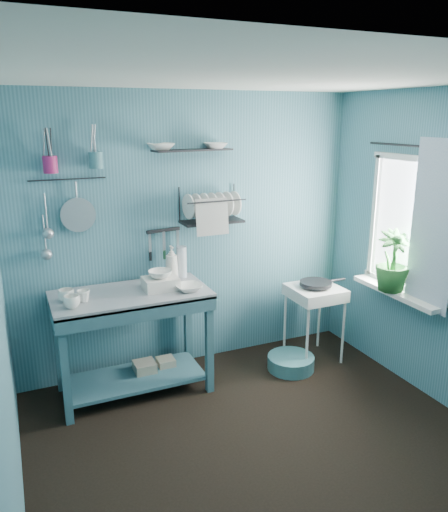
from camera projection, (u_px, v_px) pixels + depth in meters
name	position (u px, v px, depth m)	size (l,w,h in m)	color
floor	(266.00, 448.00, 3.55)	(3.20, 3.20, 0.00)	black
ceiling	(275.00, 77.00, 2.87)	(3.20, 3.20, 0.00)	silver
wall_back	(190.00, 234.00, 4.53)	(3.20, 3.20, 0.00)	#3D6E7D
wall_left	(0.00, 322.00, 2.59)	(3.00, 3.00, 0.00)	#3D6E7D
work_counter	(133.00, 343.00, 4.18)	(1.26, 0.63, 0.89)	#325E6A
mug_left	(72.00, 302.00, 3.72)	(0.12, 0.12, 0.10)	white
mug_mid	(83.00, 296.00, 3.85)	(0.10, 0.10, 0.09)	white
mug_right	(66.00, 295.00, 3.86)	(0.12, 0.12, 0.10)	white
wash_tub	(161.00, 283.00, 4.13)	(0.28, 0.22, 0.10)	silver
tub_bowl	(160.00, 274.00, 4.11)	(0.20, 0.20, 0.06)	white
soap_bottle	(172.00, 263.00, 4.36)	(0.12, 0.12, 0.30)	silver
water_bottle	(182.00, 262.00, 4.42)	(0.09, 0.09, 0.28)	silver
counter_bowl	(189.00, 288.00, 4.10)	(0.22, 0.22, 0.05)	white
hotplate_stand	(314.00, 323.00, 4.78)	(0.46, 0.46, 0.73)	silver
frying_pan	(316.00, 283.00, 4.67)	(0.30, 0.30, 0.04)	black
knife_strip	(163.00, 230.00, 4.39)	(0.32, 0.02, 0.03)	black
dish_rack	(212.00, 205.00, 4.41)	(0.55, 0.24, 0.32)	black
upper_shelf	(193.00, 150.00, 4.24)	(0.70, 0.18, 0.01)	black
shelf_bowl_left	(161.00, 150.00, 4.13)	(0.23, 0.23, 0.06)	white
shelf_bowl_right	(215.00, 138.00, 4.30)	(0.20, 0.20, 0.05)	white
utensil_cup_magenta	(50.00, 165.00, 3.83)	(0.11, 0.11, 0.13)	#A91F5C
utensil_cup_teal	(96.00, 160.00, 3.96)	(0.11, 0.11, 0.13)	#3A7078
colander	(78.00, 215.00, 4.04)	(0.28, 0.28, 0.03)	#AEB0B7
ladle_outer	(46.00, 212.00, 3.94)	(0.01, 0.01, 0.30)	#AEB0B7
ladle_inner	(44.00, 233.00, 3.98)	(0.01, 0.01, 0.30)	#AEB0B7
hook_rail	(68.00, 179.00, 3.96)	(0.01, 0.01, 0.60)	black
window_glass	(410.00, 225.00, 4.18)	(1.10, 1.10, 0.00)	white
windowsill	(396.00, 293.00, 4.31)	(0.16, 0.95, 0.04)	silver
curtain	(433.00, 227.00, 3.88)	(1.35, 1.35, 0.00)	silver
curtain_rod	(414.00, 146.00, 3.99)	(0.02, 0.02, 1.05)	black
potted_plant	(393.00, 261.00, 4.24)	(0.30, 0.30, 0.53)	#2D7130
storage_tin_large	(145.00, 374.00, 4.36)	(0.18, 0.18, 0.22)	gray
storage_tin_small	(166.00, 369.00, 4.46)	(0.15, 0.15, 0.20)	gray
floor_basin	(291.00, 363.00, 4.65)	(0.43, 0.43, 0.13)	teal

